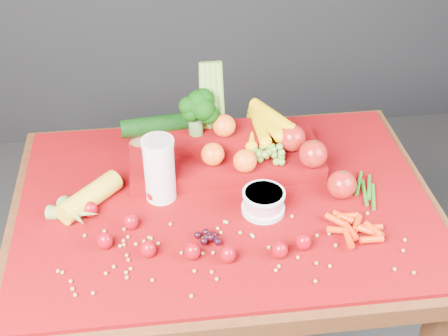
{
  "coord_description": "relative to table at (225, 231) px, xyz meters",
  "views": [
    {
      "loc": [
        -0.15,
        -1.23,
        1.79
      ],
      "look_at": [
        0.0,
        0.02,
        0.85
      ],
      "focal_mm": 50.0,
      "sensor_mm": 36.0,
      "label": 1
    }
  ],
  "objects": [
    {
      "name": "dark_grape_cluster",
      "position": [
        -0.06,
        -0.15,
        0.12
      ],
      "size": [
        0.06,
        0.05,
        0.03
      ],
      "primitive_type": null,
      "color": "black",
      "rests_on": "red_cloth"
    },
    {
      "name": "potato",
      "position": [
        -0.19,
        0.23,
        0.14
      ],
      "size": [
        0.1,
        0.07,
        0.07
      ],
      "primitive_type": "ellipsoid",
      "color": "#51341F",
      "rests_on": "red_cloth"
    },
    {
      "name": "yogurt_bowl",
      "position": [
        0.09,
        -0.05,
        0.14
      ],
      "size": [
        0.11,
        0.11,
        0.06
      ],
      "rotation": [
        0.0,
        0.0,
        0.34
      ],
      "color": "silver",
      "rests_on": "red_cloth"
    },
    {
      "name": "corn_ear",
      "position": [
        -0.37,
        -0.01,
        0.13
      ],
      "size": [
        0.25,
        0.26,
        0.06
      ],
      "rotation": [
        0.0,
        0.0,
        0.81
      ],
      "color": "gold",
      "rests_on": "red_cloth"
    },
    {
      "name": "table",
      "position": [
        0.0,
        0.0,
        0.0
      ],
      "size": [
        1.1,
        0.8,
        0.75
      ],
      "color": "#37190C",
      "rests_on": "ground"
    },
    {
      "name": "milk_glass",
      "position": [
        -0.16,
        0.03,
        0.2
      ],
      "size": [
        0.08,
        0.08,
        0.18
      ],
      "rotation": [
        0.0,
        0.0,
        -0.08
      ],
      "color": "silver",
      "rests_on": "red_cloth"
    },
    {
      "name": "green_bean_pile",
      "position": [
        0.38,
        -0.01,
        0.11
      ],
      "size": [
        0.14,
        0.12,
        0.01
      ],
      "primitive_type": null,
      "color": "#246316",
      "rests_on": "red_cloth"
    },
    {
      "name": "baby_carrot_pile",
      "position": [
        0.29,
        -0.16,
        0.12
      ],
      "size": [
        0.17,
        0.17,
        0.03
      ],
      "primitive_type": null,
      "color": "red",
      "rests_on": "red_cloth"
    },
    {
      "name": "soybean_scatter",
      "position": [
        0.0,
        -0.2,
        0.11
      ],
      "size": [
        0.84,
        0.24,
        0.01
      ],
      "primitive_type": null,
      "color": "olive",
      "rests_on": "red_cloth"
    },
    {
      "name": "strawberry_scatter",
      "position": [
        -0.12,
        -0.14,
        0.13
      ],
      "size": [
        0.54,
        0.28,
        0.05
      ],
      "color": "#9B0409",
      "rests_on": "red_cloth"
    },
    {
      "name": "red_cloth",
      "position": [
        0.0,
        0.0,
        0.1
      ],
      "size": [
        1.05,
        0.75,
        0.01
      ],
      "primitive_type": "cube",
      "color": "#730305",
      "rests_on": "table"
    },
    {
      "name": "produce_mound",
      "position": [
        0.04,
        0.16,
        0.16
      ],
      "size": [
        0.6,
        0.37,
        0.27
      ],
      "color": "#730305",
      "rests_on": "red_cloth"
    }
  ]
}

